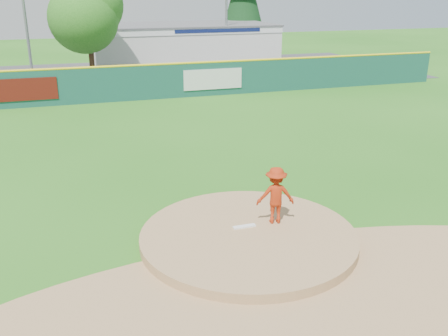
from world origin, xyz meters
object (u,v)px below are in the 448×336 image
object	(u,v)px
pitcher	(276,195)
pool_building_grp	(182,44)
deciduous_tree	(88,13)
van	(198,71)

from	to	relation	value
pitcher	pool_building_grp	bearing A→B (deg)	-85.69
pitcher	deciduous_tree	world-z (taller)	deciduous_tree
deciduous_tree	van	bearing A→B (deg)	-11.48
pool_building_grp	deciduous_tree	size ratio (longest dim) A/B	2.07
van	deciduous_tree	size ratio (longest dim) A/B	0.61
deciduous_tree	pool_building_grp	bearing A→B (deg)	41.16
pitcher	van	world-z (taller)	pitcher
van	deciduous_tree	bearing A→B (deg)	86.94
pitcher	pool_building_grp	xyz separation A→B (m)	(5.13, 31.64, 0.65)
van	pool_building_grp	xyz separation A→B (m)	(0.90, 8.44, 1.02)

